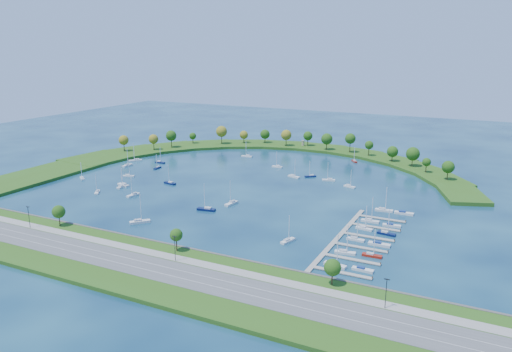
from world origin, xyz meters
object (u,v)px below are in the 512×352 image
at_px(docked_boat_3, 372,255).
at_px(moored_boat_0, 247,156).
at_px(moored_boat_9, 206,209).
at_px(moored_boat_19, 160,162).
at_px(docked_boat_1, 362,269).
at_px(moored_boat_13, 140,221).
at_px(docked_boat_7, 386,233).
at_px(docked_boat_4, 355,239).
at_px(docked_boat_11, 404,213).
at_px(moored_boat_17, 170,183).
at_px(docked_boat_6, 364,228).
at_px(moored_boat_11, 136,160).
at_px(moored_boat_14, 350,186).
at_px(moored_boat_3, 97,192).
at_px(docked_boat_0, 335,264).
at_px(docked_boat_2, 345,252).
at_px(docked_boat_5, 379,244).
at_px(moored_boat_10, 310,176).
at_px(docked_boat_8, 370,220).
at_px(harbor_tower, 303,143).
at_px(moored_boat_16, 121,186).
at_px(moored_boat_20, 157,167).
at_px(moored_boat_4, 294,176).
at_px(moored_boat_2, 129,175).
at_px(moored_boat_18, 127,165).
at_px(moored_boat_15, 82,178).
at_px(dock_system, 354,240).
at_px(moored_boat_5, 231,203).
at_px(moored_boat_8, 277,166).
at_px(moored_boat_21, 288,240).
at_px(moored_boat_7, 354,161).
at_px(moored_boat_12, 329,179).
at_px(moored_boat_1, 123,184).
at_px(moored_boat_6, 133,194).
at_px(docked_boat_10, 384,210).

bearing_deg(docked_boat_3, moored_boat_0, 130.85).
relative_size(moored_boat_9, moored_boat_19, 1.21).
bearing_deg(docked_boat_1, moored_boat_13, 179.56).
bearing_deg(docked_boat_7, docked_boat_4, -122.07).
bearing_deg(moored_boat_0, docked_boat_11, 143.77).
bearing_deg(moored_boat_17, docked_boat_6, -179.72).
relative_size(moored_boat_11, docked_boat_3, 1.18).
bearing_deg(moored_boat_9, moored_boat_14, -134.39).
height_order(moored_boat_3, docked_boat_0, docked_boat_0).
bearing_deg(docked_boat_7, moored_boat_11, 169.06).
relative_size(docked_boat_2, docked_boat_5, 1.34).
xyz_separation_m(moored_boat_10, docked_boat_2, (54.80, -107.99, 0.05)).
bearing_deg(moored_boat_0, docked_boat_0, 123.10).
relative_size(docked_boat_5, docked_boat_8, 0.73).
height_order(harbor_tower, moored_boat_16, moored_boat_16).
xyz_separation_m(moored_boat_17, moored_boat_20, (-31.15, 28.44, -0.06)).
xyz_separation_m(moored_boat_4, moored_boat_13, (-33.96, -110.56, 0.05)).
bearing_deg(moored_boat_2, moored_boat_18, 109.91).
xyz_separation_m(moored_boat_10, moored_boat_15, (-127.46, -69.08, -0.00)).
relative_size(moored_boat_0, moored_boat_13, 0.88).
distance_m(dock_system, moored_boat_5, 75.30).
bearing_deg(moored_boat_5, moored_boat_8, -164.43).
xyz_separation_m(dock_system, moored_boat_0, (-118.09, 126.77, 0.56)).
xyz_separation_m(moored_boat_11, docked_boat_11, (197.00, -33.00, -0.26)).
xyz_separation_m(moored_boat_11, moored_boat_21, (159.11, -92.02, -0.06)).
bearing_deg(moored_boat_13, moored_boat_7, 23.77).
bearing_deg(moored_boat_12, docked_boat_5, 103.87).
height_order(moored_boat_1, docked_boat_8, moored_boat_1).
xyz_separation_m(moored_boat_13, moored_boat_21, (72.32, 9.61, -0.07)).
bearing_deg(moored_boat_9, moored_boat_13, 49.12).
distance_m(moored_boat_18, docked_boat_1, 210.99).
xyz_separation_m(docked_boat_1, docked_boat_8, (-10.47, 53.87, 0.32)).
height_order(moored_boat_10, moored_boat_17, moored_boat_17).
bearing_deg(moored_boat_10, moored_boat_4, -6.53).
bearing_deg(moored_boat_15, dock_system, -151.89).
bearing_deg(docked_boat_1, harbor_tower, 118.42).
bearing_deg(dock_system, moored_boat_20, 156.68).
xyz_separation_m(moored_boat_5, moored_boat_6, (-56.81, -11.14, -0.03)).
height_order(docked_boat_2, docked_boat_3, docked_boat_2).
height_order(moored_boat_21, docked_boat_11, moored_boat_21).
bearing_deg(docked_boat_10, moored_boat_13, -150.84).
relative_size(moored_boat_18, docked_boat_1, 1.51).
bearing_deg(moored_boat_13, moored_boat_5, 12.38).
relative_size(dock_system, moored_boat_3, 7.41).
relative_size(moored_boat_17, docked_boat_1, 1.52).
height_order(moored_boat_8, moored_boat_15, moored_boat_8).
bearing_deg(harbor_tower, moored_boat_2, -116.35).
bearing_deg(moored_boat_2, moored_boat_7, 19.48).
distance_m(moored_boat_0, moored_boat_11, 82.23).
bearing_deg(moored_boat_21, moored_boat_5, 69.67).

